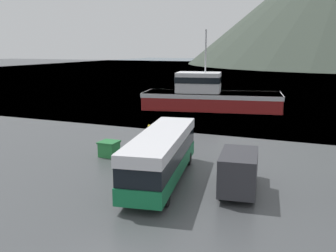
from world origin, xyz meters
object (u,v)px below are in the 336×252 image
tour_bus (162,154)px  storage_bin (109,149)px  fishing_boat (209,96)px  delivery_van (239,170)px  small_boat (258,106)px

tour_bus → storage_bin: 6.88m
storage_bin → fishing_boat: bearing=87.8°
fishing_boat → storage_bin: bearing=-12.8°
tour_bus → delivery_van: size_ratio=1.95×
delivery_van → tour_bus: bearing=174.0°
delivery_van → fishing_boat: bearing=101.8°
fishing_boat → small_boat: bearing=102.4°
storage_bin → small_boat: 27.70m
fishing_boat → storage_bin: (-0.92, -24.22, -1.21)m
tour_bus → storage_bin: bearing=139.3°
storage_bin → small_boat: size_ratio=0.18×
storage_bin → tour_bus: bearing=-31.2°
storage_bin → delivery_van: bearing=-17.9°
delivery_van → storage_bin: (-10.54, 3.40, -0.69)m
delivery_van → storage_bin: 11.10m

